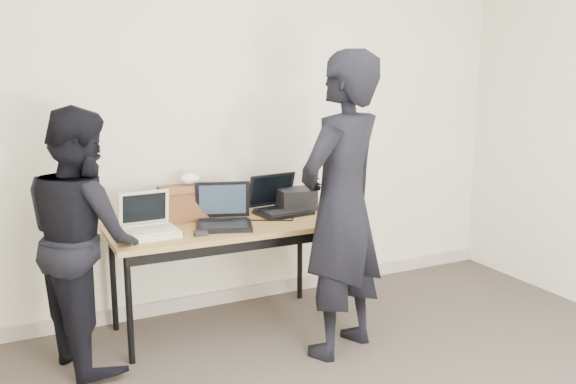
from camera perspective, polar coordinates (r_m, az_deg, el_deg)
room at (r=2.69m, az=13.48°, el=1.70°), size 4.60×4.60×2.80m
desk at (r=4.26m, az=-5.67°, el=-3.72°), size 1.52×0.69×0.72m
laptop_beige at (r=4.09m, az=-12.20°, el=-3.01°), size 0.32×0.31×0.26m
laptop_center at (r=4.22m, az=-5.77°, el=-2.16°), size 0.45×0.45×0.28m
laptop_right at (r=4.55m, az=-0.83°, el=-1.07°), size 0.40×0.38×0.27m
leather_satchel at (r=4.37m, az=-8.99°, el=-0.89°), size 0.36×0.18×0.25m
tissue at (r=4.35m, az=-8.70°, el=1.17°), size 0.14×0.10×0.08m
equipment_box at (r=4.65m, az=0.72°, el=-0.63°), size 0.28×0.25×0.15m
power_brick at (r=4.02m, az=-7.77°, el=-3.65°), size 0.08×0.05×0.03m
cables at (r=4.25m, az=-4.53°, el=-2.85°), size 1.16×0.33×0.01m
person_typist at (r=3.87m, az=4.77°, el=-1.27°), size 0.80×0.68×1.85m
person_observer at (r=3.94m, az=-17.72°, el=-3.88°), size 0.73×0.86×1.54m
baseboard at (r=4.91m, az=-4.37°, el=-9.02°), size 4.50×0.03×0.10m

